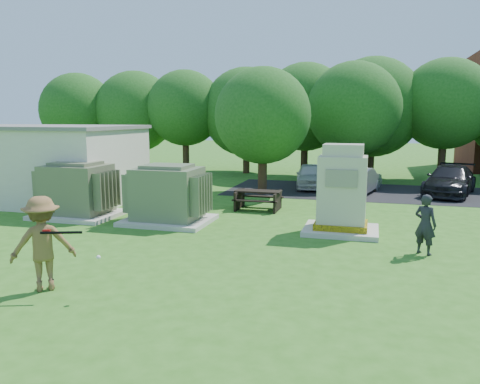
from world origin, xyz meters
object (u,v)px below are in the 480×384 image
(generator_cabinet, at_px, (342,195))
(car_silver_a, at_px, (359,180))
(car_white, at_px, (311,176))
(transformer_left, at_px, (77,191))
(car_dark, at_px, (450,180))
(picnic_table, at_px, (258,198))
(transformer_right, at_px, (168,196))
(batter, at_px, (43,243))
(person_by_generator, at_px, (425,224))

(generator_cabinet, bearing_deg, car_silver_a, 88.04)
(car_white, xyz_separation_m, car_silver_a, (2.47, -1.19, 0.01))
(transformer_left, bearing_deg, car_dark, 33.05)
(picnic_table, xyz_separation_m, car_dark, (8.03, 6.15, 0.21))
(transformer_right, bearing_deg, car_white, 68.22)
(batter, xyz_separation_m, car_white, (3.68, 16.36, -0.38))
(transformer_right, distance_m, car_dark, 14.06)
(transformer_left, xyz_separation_m, generator_cabinet, (9.73, 0.16, 0.29))
(picnic_table, xyz_separation_m, car_silver_a, (3.77, 5.28, 0.16))
(transformer_left, distance_m, car_dark, 17.02)
(person_by_generator, xyz_separation_m, car_white, (-4.54, 11.28, -0.19))
(transformer_right, relative_size, car_silver_a, 0.76)
(picnic_table, height_order, car_white, car_white)
(transformer_left, relative_size, generator_cabinet, 1.04)
(picnic_table, bearing_deg, car_silver_a, 54.47)
(transformer_left, relative_size, transformer_right, 1.00)
(car_white, bearing_deg, transformer_left, -136.70)
(generator_cabinet, bearing_deg, transformer_right, -178.52)
(car_white, bearing_deg, car_silver_a, -34.18)
(person_by_generator, bearing_deg, car_white, -35.95)
(person_by_generator, bearing_deg, batter, 63.82)
(transformer_left, xyz_separation_m, batter, (3.86, -6.76, 0.06))
(generator_cabinet, distance_m, car_white, 9.71)
(car_white, bearing_deg, person_by_generator, -76.63)
(transformer_left, xyz_separation_m, transformer_right, (3.70, 0.00, 0.00))
(transformer_left, relative_size, car_dark, 0.62)
(transformer_right, relative_size, person_by_generator, 1.80)
(generator_cabinet, bearing_deg, picnic_table, 139.59)
(car_white, bearing_deg, generator_cabinet, -85.49)
(transformer_right, height_order, person_by_generator, transformer_right)
(person_by_generator, bearing_deg, generator_cabinet, -5.94)
(generator_cabinet, relative_size, picnic_table, 1.56)
(person_by_generator, bearing_deg, car_silver_a, -46.30)
(transformer_left, height_order, picnic_table, transformer_left)
(generator_cabinet, xyz_separation_m, person_by_generator, (2.35, -1.84, -0.42))
(batter, height_order, car_silver_a, batter)
(generator_cabinet, height_order, car_dark, generator_cabinet)
(picnic_table, height_order, car_dark, car_dark)
(picnic_table, bearing_deg, transformer_right, -129.03)
(transformer_right, xyz_separation_m, car_white, (3.83, 9.60, -0.32))
(picnic_table, height_order, batter, batter)
(generator_cabinet, bearing_deg, transformer_left, -179.08)
(transformer_right, height_order, car_white, transformer_right)
(person_by_generator, bearing_deg, car_dark, -69.16)
(car_white, distance_m, car_silver_a, 2.74)
(batter, xyz_separation_m, person_by_generator, (8.22, 5.08, -0.20))
(generator_cabinet, relative_size, car_silver_a, 0.72)
(transformer_right, bearing_deg, person_by_generator, -11.37)
(picnic_table, bearing_deg, car_white, 78.64)
(transformer_right, distance_m, generator_cabinet, 6.03)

